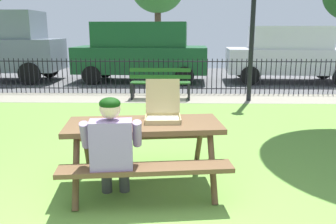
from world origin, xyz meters
name	(u,v)px	position (x,y,z in m)	size (l,w,h in m)	color
ground	(132,172)	(0.00, 1.80, -0.01)	(28.00, 11.60, 0.02)	#67943D
cobblestone_walkway	(155,98)	(0.00, 6.90, 0.00)	(28.00, 1.40, 0.01)	gray
street_asphalt	(161,78)	(0.00, 11.05, -0.01)	(28.00, 6.90, 0.01)	#515154
picnic_table_foreground	(144,137)	(0.21, 1.44, 0.60)	(1.96, 1.68, 0.79)	brown
pizza_box_open	(163,110)	(0.42, 1.63, 0.88)	(0.44, 0.51, 0.46)	tan
adult_at_table	(112,147)	(-0.07, 0.90, 0.66)	(0.63, 0.62, 1.19)	#3D3D3D
iron_fence_streetside	(156,76)	(0.00, 7.60, 0.52)	(20.47, 0.03, 1.02)	black
park_bench_center	(160,84)	(0.16, 6.76, 0.42)	(1.60, 0.47, 0.85)	#265B24
parked_car_left	(141,51)	(-0.66, 10.04, 1.10)	(4.68, 2.12, 2.08)	#175027
parked_car_center	(290,54)	(4.57, 10.04, 1.01)	(4.50, 2.12, 1.94)	silver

